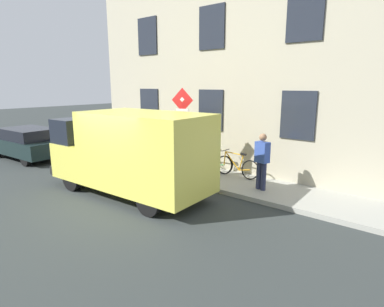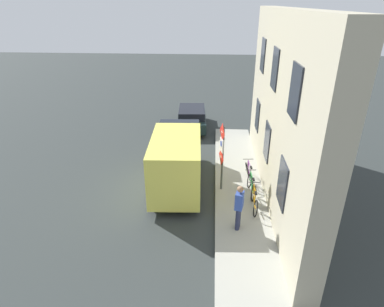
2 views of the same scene
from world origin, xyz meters
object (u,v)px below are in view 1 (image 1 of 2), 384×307
sign_post_stacked (183,124)px  parked_hatchback (28,142)px  bicycle_purple (190,158)px  bicycle_green (212,162)px  delivery_van (131,151)px  bicycle_orange (237,166)px  pedestrian (262,160)px

sign_post_stacked → parked_hatchback: 7.96m
sign_post_stacked → bicycle_purple: 2.11m
bicycle_green → bicycle_purple: same height
delivery_van → bicycle_purple: (3.20, 0.36, -0.82)m
bicycle_orange → parked_hatchback: bearing=19.2°
bicycle_orange → bicycle_purple: (-0.00, 2.07, 0.00)m
parked_hatchback → bicycle_purple: parked_hatchback is taller
parked_hatchback → pedestrian: 10.56m
delivery_van → pedestrian: delivery_van is taller
bicycle_green → bicycle_orange: bearing=176.4°
bicycle_purple → parked_hatchback: bearing=19.1°
bicycle_orange → pedestrian: size_ratio=0.99×
parked_hatchback → bicycle_orange: parked_hatchback is taller
delivery_van → bicycle_green: (3.20, -0.68, -0.82)m
sign_post_stacked → pedestrian: (0.59, -2.62, -0.92)m
pedestrian → bicycle_purple: bearing=92.1°
delivery_van → parked_hatchback: (0.15, 7.27, -0.60)m
bicycle_green → pedestrian: bearing=159.5°
bicycle_purple → pedestrian: size_ratio=1.00×
bicycle_orange → bicycle_green: bearing=0.5°
bicycle_purple → pedestrian: bearing=163.5°
delivery_van → pedestrian: (2.49, -3.02, -0.26)m
sign_post_stacked → parked_hatchback: sign_post_stacked is taller
parked_hatchback → pedestrian: bearing=-170.5°
delivery_van → pedestrian: bearing=-143.3°
sign_post_stacked → bicycle_orange: sign_post_stacked is taller
bicycle_orange → pedestrian: pedestrian is taller
bicycle_orange → bicycle_green: same height
delivery_van → bicycle_green: 3.37m
bicycle_purple → pedestrian: (-0.71, -3.37, 0.56)m
delivery_van → bicycle_orange: (3.20, -1.72, -0.82)m
sign_post_stacked → bicycle_purple: size_ratio=1.69×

